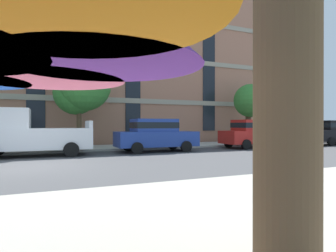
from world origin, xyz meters
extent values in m
plane|color=#424244|center=(0.00, 0.00, 0.00)|extent=(120.00, 120.00, 0.00)
cube|color=#B2ADA3|center=(0.00, 6.80, 0.06)|extent=(56.00, 3.60, 0.12)
cube|color=#A87056|center=(0.00, 15.00, 6.40)|extent=(44.37, 12.00, 12.80)
cube|color=#9E937F|center=(0.00, 8.96, 3.20)|extent=(43.49, 0.08, 0.36)
cube|color=#9E937F|center=(0.00, 8.96, 6.40)|extent=(43.49, 0.08, 0.36)
cube|color=black|center=(0.00, 8.97, 6.80)|extent=(1.10, 0.06, 11.60)
cube|color=black|center=(6.34, 8.97, 6.80)|extent=(1.10, 0.06, 11.60)
cube|color=black|center=(12.68, 8.97, 6.80)|extent=(1.10, 0.06, 11.60)
cube|color=black|center=(19.02, 8.97, 6.80)|extent=(1.10, 0.06, 11.60)
cube|color=silver|center=(0.11, 3.70, 0.82)|extent=(5.10, 1.90, 0.96)
cube|color=silver|center=(-0.99, 3.70, 1.75)|extent=(1.90, 1.75, 0.90)
cube|color=silver|center=(2.58, 3.70, 1.48)|extent=(0.16, 1.75, 0.36)
cylinder|color=black|center=(1.69, 4.65, 0.34)|extent=(0.68, 0.22, 0.68)
cylinder|color=black|center=(1.69, 2.75, 0.34)|extent=(0.68, 0.22, 0.68)
cube|color=navy|center=(6.17, 3.70, 0.70)|extent=(4.40, 1.76, 0.80)
cube|color=navy|center=(6.02, 3.70, 1.44)|extent=(2.30, 1.55, 0.68)
cube|color=black|center=(6.02, 3.70, 1.44)|extent=(2.32, 1.57, 0.32)
cylinder|color=black|center=(7.53, 4.58, 0.30)|extent=(0.60, 0.22, 0.60)
cylinder|color=black|center=(7.53, 2.82, 0.30)|extent=(0.60, 0.22, 0.60)
cylinder|color=black|center=(4.80, 4.58, 0.30)|extent=(0.60, 0.22, 0.60)
cylinder|color=black|center=(4.80, 2.82, 0.30)|extent=(0.60, 0.22, 0.60)
cube|color=#B21E19|center=(12.86, 3.70, 0.70)|extent=(4.40, 1.76, 0.80)
cube|color=#B21E19|center=(12.71, 3.70, 1.44)|extent=(2.30, 1.55, 0.68)
cube|color=black|center=(12.71, 3.70, 1.44)|extent=(2.32, 1.57, 0.32)
cylinder|color=black|center=(14.22, 4.58, 0.30)|extent=(0.60, 0.22, 0.60)
cylinder|color=black|center=(14.22, 2.82, 0.30)|extent=(0.60, 0.22, 0.60)
cylinder|color=black|center=(11.49, 4.58, 0.30)|extent=(0.60, 0.22, 0.60)
cylinder|color=black|center=(11.49, 2.82, 0.30)|extent=(0.60, 0.22, 0.60)
cube|color=black|center=(20.12, 3.70, 0.70)|extent=(4.40, 1.76, 0.80)
cube|color=black|center=(19.97, 3.70, 1.44)|extent=(2.30, 1.55, 0.68)
cube|color=black|center=(19.97, 3.70, 1.44)|extent=(2.32, 1.57, 0.32)
cylinder|color=black|center=(21.48, 4.58, 0.30)|extent=(0.60, 0.22, 0.60)
cylinder|color=black|center=(18.76, 4.58, 0.30)|extent=(0.60, 0.22, 0.60)
cylinder|color=black|center=(18.76, 2.82, 0.30)|extent=(0.60, 0.22, 0.60)
cylinder|color=brown|center=(2.43, 6.91, 1.17)|extent=(0.28, 0.28, 2.34)
sphere|color=#387F33|center=(2.65, 7.09, 3.42)|extent=(2.21, 2.21, 2.21)
sphere|color=#387F33|center=(2.72, 6.67, 3.86)|extent=(3.13, 3.13, 3.13)
sphere|color=#387F33|center=(2.25, 7.10, 3.38)|extent=(2.61, 2.61, 2.61)
cylinder|color=#4C3823|center=(14.86, 6.82, 1.10)|extent=(0.40, 0.40, 2.20)
sphere|color=#387F33|center=(15.00, 6.62, 3.08)|extent=(2.03, 2.03, 2.03)
sphere|color=#387F33|center=(14.92, 6.53, 3.27)|extent=(1.87, 1.87, 1.87)
sphere|color=#387F33|center=(14.92, 6.64, 3.32)|extent=(2.52, 2.52, 2.52)
cone|color=#662D9E|center=(1.04, -9.00, 2.06)|extent=(1.17, 1.17, 0.54)
cone|color=#E5668C|center=(0.75, -8.31, 2.06)|extent=(1.17, 1.17, 0.54)
cylinder|color=brown|center=(2.87, -8.59, 2.12)|extent=(0.62, 0.62, 4.24)
camera|label=1|loc=(0.78, -10.61, 1.45)|focal=30.01mm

